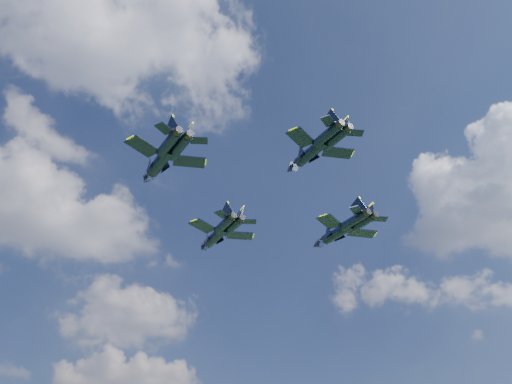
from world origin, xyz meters
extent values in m
cylinder|color=black|center=(-1.24, 17.04, 62.36)|extent=(3.05, 9.12, 1.79)
cone|color=black|center=(-2.07, 22.75, 62.36)|extent=(2.04, 2.80, 1.69)
ellipsoid|color=brown|center=(-1.71, 20.29, 62.91)|extent=(1.37, 2.95, 0.82)
cube|color=black|center=(-4.50, 14.56, 62.36)|extent=(5.26, 4.54, 0.18)
cube|color=black|center=(2.59, 15.58, 62.36)|extent=(5.06, 3.60, 0.18)
cube|color=black|center=(-2.76, 9.48, 62.36)|extent=(2.81, 2.61, 0.14)
cube|color=black|center=(2.35, 10.22, 62.36)|extent=(2.75, 2.21, 0.14)
cube|color=black|center=(-1.40, 10.48, 63.75)|extent=(1.14, 2.78, 2.99)
cube|color=black|center=(0.76, 10.79, 63.75)|extent=(1.37, 2.96, 2.99)
cylinder|color=black|center=(-15.24, 0.43, 64.01)|extent=(3.36, 9.31, 1.83)
cone|color=black|center=(-16.25, 6.23, 64.01)|extent=(2.15, 2.89, 1.73)
ellipsoid|color=brown|center=(-15.82, 3.73, 64.57)|extent=(1.47, 3.03, 0.83)
cube|color=black|center=(-18.50, -2.20, 64.01)|extent=(5.36, 4.70, 0.18)
cube|color=black|center=(-11.30, -0.95, 64.01)|extent=(5.12, 3.56, 0.18)
cube|color=black|center=(-16.58, -7.32, 64.01)|extent=(2.86, 2.70, 0.14)
cube|color=black|center=(-11.38, -6.42, 64.01)|extent=(2.79, 2.21, 0.14)
cube|color=black|center=(-15.22, -6.26, 65.43)|extent=(1.25, 2.81, 3.05)
cube|color=black|center=(-13.02, -5.88, 65.43)|extent=(1.43, 3.02, 3.05)
cylinder|color=black|center=(17.18, 6.39, 61.28)|extent=(3.80, 9.22, 1.81)
cone|color=black|center=(15.87, 12.07, 61.28)|extent=(2.25, 2.93, 1.71)
ellipsoid|color=brown|center=(16.43, 9.62, 61.83)|extent=(1.61, 3.02, 0.82)
cube|color=black|center=(14.10, 3.62, 61.28)|extent=(5.29, 4.79, 0.18)
cube|color=black|center=(21.16, 5.24, 61.28)|extent=(4.98, 3.31, 0.18)
cube|color=black|center=(16.28, -1.35, 61.28)|extent=(2.81, 2.72, 0.14)
cube|color=black|center=(21.37, -0.17, 61.28)|extent=(2.72, 2.08, 0.14)
cube|color=black|center=(17.57, -0.23, 62.68)|extent=(1.38, 2.73, 3.03)
cube|color=black|center=(19.72, 0.27, 62.68)|extent=(1.48, 3.00, 3.03)
cylinder|color=black|center=(2.60, -13.41, 60.99)|extent=(3.07, 7.93, 1.55)
cone|color=black|center=(1.60, -8.50, 60.99)|extent=(1.89, 2.49, 1.47)
ellipsoid|color=brown|center=(2.03, -10.62, 61.46)|extent=(1.32, 2.59, 0.71)
cube|color=black|center=(-0.10, -15.72, 60.99)|extent=(4.55, 4.07, 0.16)
cube|color=black|center=(5.99, -14.48, 60.99)|extent=(4.32, 2.93, 0.16)
cube|color=black|center=(1.66, -20.03, 60.99)|extent=(2.42, 2.32, 0.12)
cube|color=black|center=(6.06, -19.14, 60.99)|extent=(2.36, 1.83, 0.12)
cube|color=black|center=(2.79, -19.10, 62.20)|extent=(1.13, 2.37, 2.60)
cube|color=black|center=(4.65, -18.72, 62.20)|extent=(1.25, 2.58, 2.60)
camera|label=1|loc=(-26.84, -68.94, 15.53)|focal=40.00mm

